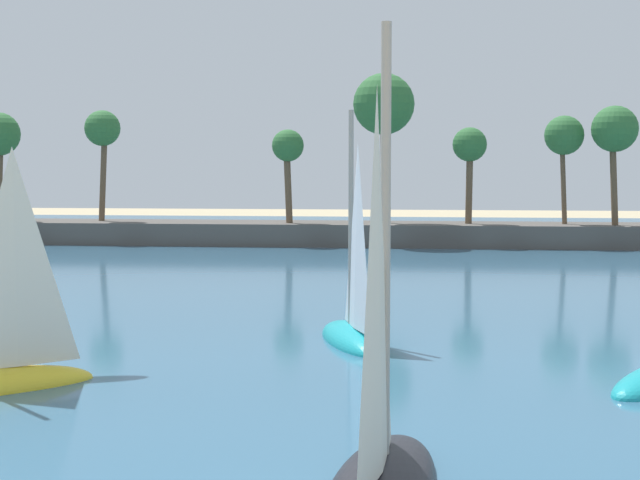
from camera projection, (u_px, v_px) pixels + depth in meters
The scene contains 4 objects.
sea at pixel (359, 260), 64.73m from camera, with size 220.00×104.06×0.06m, color #33607F.
palm_headland at pixel (381, 205), 76.29m from camera, with size 113.34×6.00×13.44m.
sailboat_mid_bay at pixel (353, 320), 35.02m from camera, with size 3.61×6.44×8.95m.
sailboat_toward_headland at pixel (381, 450), 18.90m from camera, with size 2.73×6.95×9.83m.
Camera 1 is at (4.20, -5.34, 6.51)m, focal length 54.83 mm.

